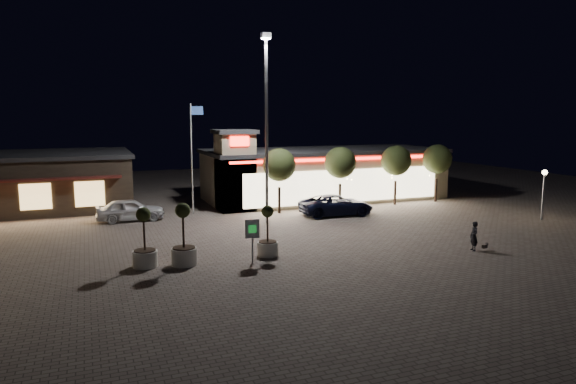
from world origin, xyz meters
name	(u,v)px	position (x,y,z in m)	size (l,w,h in m)	color
ground	(281,256)	(0.00, 0.00, 0.00)	(90.00, 90.00, 0.00)	#685D54
retail_building	(320,173)	(9.51, 15.82, 2.21)	(20.40, 8.40, 6.10)	tan
restaurant_building	(19,181)	(-14.00, 19.97, 2.16)	(16.40, 11.00, 4.30)	#382D23
floodlight_pole	(266,117)	(2.00, 8.00, 7.02)	(0.60, 0.40, 12.38)	gray
flagpole	(193,149)	(-1.90, 13.00, 4.74)	(0.95, 0.10, 8.00)	white
lamp_post_east	(544,185)	(20.00, 2.00, 2.46)	(0.36, 0.36, 3.48)	gray
string_tree_a	(279,165)	(4.00, 11.00, 3.56)	(2.42, 2.42, 4.79)	#332319
string_tree_b	(340,163)	(9.00, 11.00, 3.56)	(2.42, 2.42, 4.79)	#332319
string_tree_c	(396,161)	(14.00, 11.00, 3.56)	(2.42, 2.42, 4.79)	#332319
string_tree_d	(437,159)	(18.00, 11.00, 3.56)	(2.42, 2.42, 4.79)	#332319
pickup_truck	(336,205)	(7.55, 8.71, 0.75)	(2.48, 5.37, 1.49)	black
white_sedan	(130,210)	(-6.48, 12.08, 0.77)	(1.81, 4.51, 1.54)	silver
pedestrian	(474,236)	(9.90, -2.81, 0.79)	(0.57, 0.38, 1.58)	black
dog	(485,245)	(10.53, -3.00, 0.27)	(0.50, 0.32, 0.27)	#59514C
planter_left	(145,249)	(-6.73, 0.53, 0.89)	(1.17, 1.17, 2.88)	silver
planter_mid	(184,246)	(-4.95, 0.20, 0.94)	(1.23, 1.23, 3.04)	silver
planter_right	(268,240)	(-0.65, 0.27, 0.81)	(1.07, 1.07, 2.63)	silver
valet_sign	(252,233)	(-1.77, -0.69, 1.52)	(0.72, 0.15, 2.17)	gray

